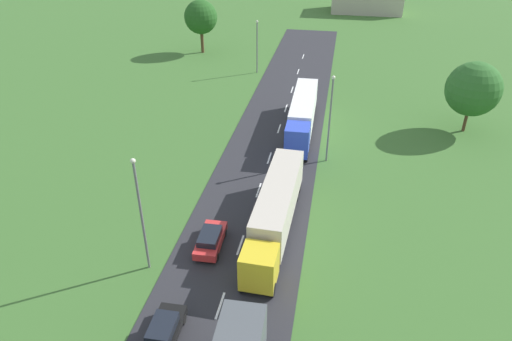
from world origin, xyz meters
name	(u,v)px	position (x,y,z in m)	size (l,w,h in m)	color
road	(232,271)	(0.00, 24.50, 0.03)	(10.00, 140.00, 0.06)	#2B2B30
truck_second	(276,209)	(2.42, 29.76, 2.22)	(2.90, 14.80, 3.80)	yellow
truck_third	(302,114)	(2.63, 48.59, 2.22)	(2.72, 15.02, 3.74)	blue
car_second	(164,331)	(-2.67, 17.78, 0.84)	(1.83, 4.05, 1.51)	black
car_third	(210,239)	(-2.21, 26.76, 0.83)	(1.91, 4.34, 1.46)	red
lamppost_second	(141,211)	(-6.11, 23.81, 5.10)	(0.36, 0.36, 9.23)	slate
lamppost_third	(330,116)	(5.84, 42.27, 5.05)	(0.36, 0.36, 9.12)	slate
lamppost_fourth	(257,44)	(-6.18, 67.75, 4.40)	(0.36, 0.36, 7.85)	slate
tree_birch	(201,17)	(-17.29, 76.31, 5.92)	(5.50, 5.50, 8.69)	#513823
tree_maple	(473,89)	(21.07, 52.26, 5.11)	(6.04, 6.04, 8.13)	#513823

